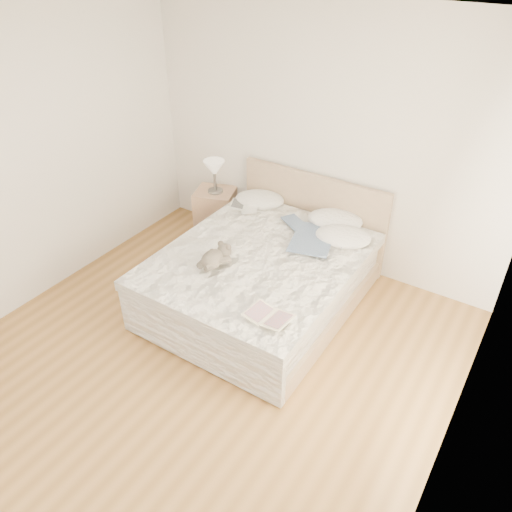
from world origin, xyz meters
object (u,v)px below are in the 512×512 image
table_lamp (214,170)px  teddy_bear (213,264)px  bed (264,276)px  childrens_book (269,317)px  photo_book (244,207)px  nightstand (216,212)px

table_lamp → teddy_bear: size_ratio=1.25×
bed → table_lamp: size_ratio=5.52×
table_lamp → childrens_book: 2.39m
photo_book → childrens_book: same height
bed → table_lamp: (-1.19, 0.81, 0.53)m
nightstand → table_lamp: 0.56m
nightstand → photo_book: photo_book is taller
nightstand → teddy_bear: size_ratio=1.80×
childrens_book → nightstand: bearing=142.2°
bed → teddy_bear: bed is taller
nightstand → teddy_bear: (0.96, -1.31, 0.37)m
nightstand → childrens_book: size_ratio=1.53×
childrens_book → teddy_bear: size_ratio=1.17×
nightstand → bed: bearing=-34.1°
nightstand → teddy_bear: 1.67m
childrens_book → table_lamp: bearing=142.0°
table_lamp → childrens_book: bearing=-43.1°
nightstand → childrens_book: 2.42m
nightstand → photo_book: bearing=-22.2°
teddy_bear → table_lamp: bearing=129.6°
bed → nightstand: size_ratio=3.83×
table_lamp → teddy_bear: bearing=-54.1°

